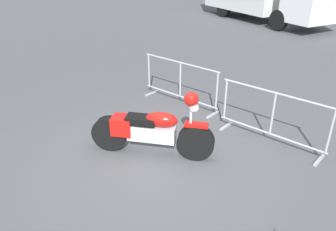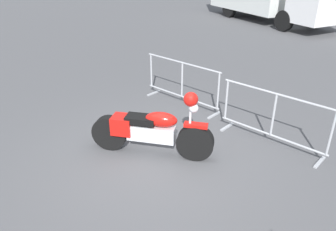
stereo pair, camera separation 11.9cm
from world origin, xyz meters
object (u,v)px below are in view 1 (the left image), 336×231
crowd_barrier_near (180,83)px  pedestrian (293,2)px  motorcycle (152,130)px  crowd_barrier_far (272,117)px

crowd_barrier_near → pedestrian: pedestrian is taller
pedestrian → motorcycle: bearing=94.9°
crowd_barrier_far → pedestrian: size_ratio=1.29×
motorcycle → pedestrian: pedestrian is taller
crowd_barrier_far → pedestrian: bearing=117.3°
crowd_barrier_far → pedestrian: (-6.52, 12.61, 0.37)m
crowd_barrier_near → crowd_barrier_far: (2.49, 0.00, 0.00)m
motorcycle → crowd_barrier_far: 2.30m
crowd_barrier_far → pedestrian: pedestrian is taller
crowd_barrier_near → pedestrian: size_ratio=1.29×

